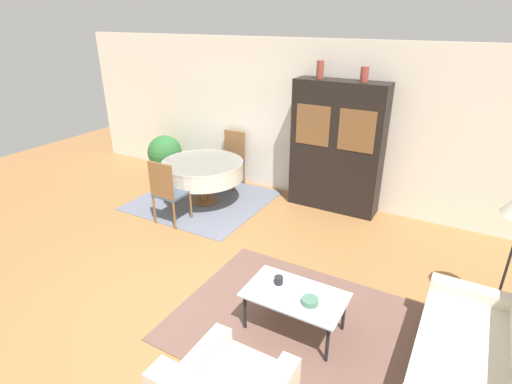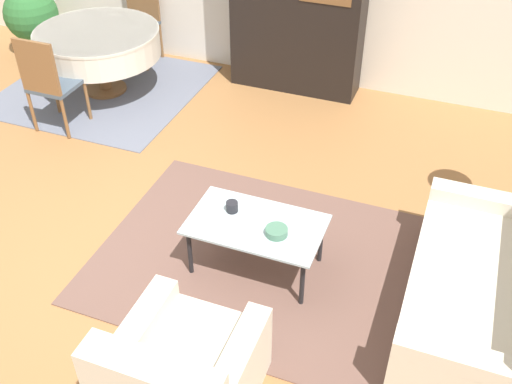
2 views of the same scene
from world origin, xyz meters
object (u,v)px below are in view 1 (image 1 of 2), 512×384
Objects in this scene: vase_short at (364,74)px; cup at (279,280)px; vase_tall at (320,70)px; potted_plant at (165,153)px; bowl at (310,301)px; couch at (478,369)px; dining_table at (203,170)px; dining_chair_far at (232,156)px; coffee_table at (295,297)px; dining_chair_near at (167,189)px; display_cabinet at (337,148)px.

cup is at bearing -87.88° from vase_short.
vase_tall is 0.32× the size of potted_plant.
bowl is 0.62× the size of vase_tall.
couch is 1.26× the size of dining_table.
vase_tall is at bearing 179.80° from dining_chair_far.
cup is at bearing 162.14° from coffee_table.
display_cabinet is at bearing 42.00° from dining_chair_near.
dining_chair_far is 1.43m from potted_plant.
cup is at bearing -39.28° from dining_table.
couch is 1.70× the size of dining_chair_near.
display_cabinet is at bearing -0.14° from vase_tall.
potted_plant is at bearing 65.35° from couch.
couch is 2.06× the size of potted_plant.
vase_short is at bearing 0.16° from display_cabinet.
cup is at bearing -23.99° from dining_chair_near.
dining_chair_far is 3.84m from cup.
couch is 4.46m from vase_tall.
couch is at bearing 1.72° from coffee_table.
display_cabinet is at bearing 105.31° from bowl.
couch is at bearing 4.24° from bowl.
dining_table is 15.00× the size of cup.
display_cabinet reaches higher than potted_plant.
dining_chair_near is (0.00, -0.92, -0.02)m from dining_table.
display_cabinet is (-0.66, 3.00, 0.66)m from coffee_table.
couch is 6.48× the size of vase_tall.
dining_table is 6.32× the size of vase_short.
vase_short is (-0.33, 3.01, 1.83)m from coffee_table.
dining_chair_far reaches higher than bowl.
dining_table is 0.92m from dining_chair_near.
dining_chair_far is (-2.04, 0.01, -0.48)m from display_cabinet.
dining_chair_far is 4.70× the size of vase_short.
cup is 3.41m from vase_short.
dining_table is at bearing 142.17° from coffee_table.
vase_short is at bearing 0.00° from vase_tall.
dining_table is 5.13× the size of vase_tall.
vase_tall reaches higher than potted_plant.
couch is 1.70× the size of dining_chair_far.
coffee_table is at bearing -71.20° from vase_tall.
vase_short reaches higher than dining_chair_near.
potted_plant is (-1.39, -0.32, -0.09)m from dining_chair_far.
vase_short is (0.69, 0.00, -0.03)m from vase_tall.
coffee_table is 2.94m from dining_chair_near.
couch reaches higher than coffee_table.
vase_short is at bearing 37.86° from dining_chair_near.
coffee_table is 0.99× the size of dining_chair_near.
dining_chair_far is at bearing 12.74° from potted_plant.
cup is 0.56× the size of bowl.
coffee_table is 0.48× the size of display_cabinet.
vase_tall is (-1.02, 3.01, 1.85)m from coffee_table.
bowl is 3.57m from vase_short.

